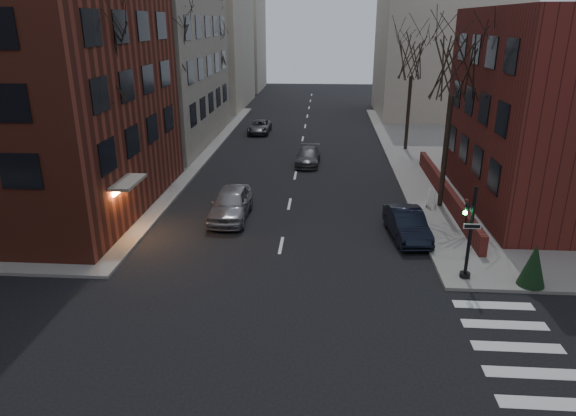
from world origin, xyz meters
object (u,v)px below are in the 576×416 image
object	(u,v)px
tree_left_c	(213,46)
car_lane_silver	(231,203)
tree_left_b	(171,42)
streetlamp_near	(168,119)
traffic_signal	(468,239)
tree_right_b	(413,57)
streetlamp_far	(225,84)
parked_sedan	(407,224)
evergreen_shrub	(534,265)
car_lane_gray	(308,156)
sandwich_board	(431,197)
tree_left_a	(100,61)
tree_right_a	(455,66)
car_lane_far	(260,127)

from	to	relation	value
tree_left_c	car_lane_silver	size ratio (longest dim) A/B	1.95
tree_left_b	car_lane_silver	bearing A→B (deg)	-61.35
streetlamp_near	traffic_signal	bearing A→B (deg)	-38.87
tree_right_b	traffic_signal	bearing A→B (deg)	-92.15
streetlamp_far	parked_sedan	size ratio (longest dim) A/B	1.42
streetlamp_near	evergreen_shrub	distance (m)	23.28
car_lane_gray	sandwich_board	world-z (taller)	car_lane_gray
tree_left_c	sandwich_board	bearing A→B (deg)	-52.37
evergreen_shrub	traffic_signal	bearing A→B (deg)	169.07
tree_left_b	streetlamp_near	distance (m)	6.18
traffic_signal	streetlamp_near	size ratio (longest dim) A/B	0.64
sandwich_board	evergreen_shrub	size ratio (longest dim) A/B	0.56
car_lane_gray	tree_right_b	bearing A→B (deg)	34.54
car_lane_gray	sandwich_board	xyz separation A→B (m)	(7.45, -9.19, 0.04)
sandwich_board	evergreen_shrub	world-z (taller)	evergreen_shrub
tree_left_a	tree_right_a	distance (m)	18.05
tree_right_b	car_lane_gray	distance (m)	11.70
tree_right_b	car_lane_far	xyz separation A→B (m)	(-13.10, 6.33, -6.98)
streetlamp_far	car_lane_far	xyz separation A→B (m)	(3.90, -3.67, -3.64)
streetlamp_near	car_lane_far	xyz separation A→B (m)	(3.90, 16.33, -3.64)
traffic_signal	car_lane_gray	distance (m)	19.48
tree_left_b	evergreen_shrub	size ratio (longest dim) A/B	5.96
car_lane_gray	streetlamp_near	bearing A→B (deg)	-147.69
tree_left_a	tree_left_b	xyz separation A→B (m)	(0.00, 12.00, 0.44)
tree_right_b	sandwich_board	size ratio (longest dim) A/B	9.04
parked_sedan	tree_left_c	bearing A→B (deg)	112.82
parked_sedan	streetlamp_far	bearing A→B (deg)	110.13
tree_right_a	sandwich_board	xyz separation A→B (m)	(-0.55, -0.12, -7.37)
tree_left_a	tree_left_c	bearing A→B (deg)	90.00
parked_sedan	traffic_signal	bearing A→B (deg)	-75.12
tree_right_a	car_lane_gray	bearing A→B (deg)	131.41
tree_right_b	car_lane_far	bearing A→B (deg)	154.21
tree_right_b	sandwich_board	world-z (taller)	tree_right_b
tree_right_b	streetlamp_far	distance (m)	20.01
tree_left_a	streetlamp_far	size ratio (longest dim) A/B	1.63
streetlamp_near	sandwich_board	size ratio (longest dim) A/B	6.18
streetlamp_far	sandwich_board	distance (m)	29.41
streetlamp_far	parked_sedan	xyz separation A→B (m)	(14.40, -28.59, -3.51)
streetlamp_far	parked_sedan	bearing A→B (deg)	-63.27
tree_left_b	car_lane_silver	size ratio (longest dim) A/B	2.17
traffic_signal	car_lane_silver	bearing A→B (deg)	149.38
tree_right_b	streetlamp_near	distance (m)	20.01
traffic_signal	parked_sedan	xyz separation A→B (m)	(-1.74, 4.41, -1.18)
traffic_signal	tree_left_b	world-z (taller)	tree_left_b
sandwich_board	tree_left_b	bearing A→B (deg)	160.80
tree_right_a	streetlamp_far	size ratio (longest dim) A/B	1.55
tree_right_b	evergreen_shrub	bearing A→B (deg)	-85.86
tree_left_b	tree_right_b	size ratio (longest dim) A/B	1.18
tree_left_c	evergreen_shrub	size ratio (longest dim) A/B	5.36
car_lane_gray	evergreen_shrub	xyz separation A→B (m)	(9.70, -18.57, 0.44)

